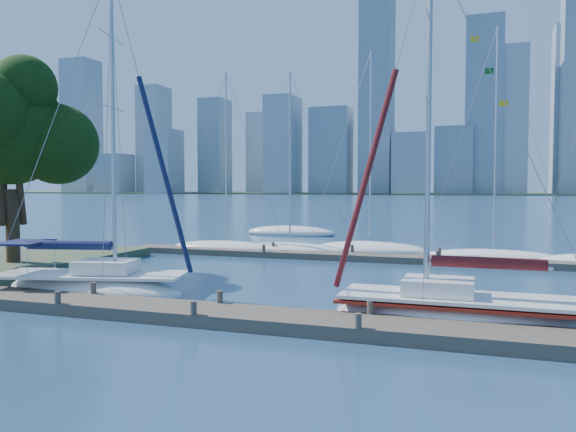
% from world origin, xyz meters
% --- Properties ---
extents(ground, '(700.00, 700.00, 0.00)m').
position_xyz_m(ground, '(0.00, 0.00, 0.00)').
color(ground, navy).
rests_on(ground, ground).
extents(near_dock, '(26.00, 2.00, 0.40)m').
position_xyz_m(near_dock, '(0.00, 0.00, 0.20)').
color(near_dock, '#443B32').
rests_on(near_dock, ground).
extents(far_dock, '(30.00, 1.80, 0.36)m').
position_xyz_m(far_dock, '(2.00, 16.00, 0.18)').
color(far_dock, '#443B32').
rests_on(far_dock, ground).
extents(far_shore, '(800.00, 100.00, 1.50)m').
position_xyz_m(far_shore, '(0.00, 320.00, 0.00)').
color(far_shore, '#38472D').
rests_on(far_shore, ground).
extents(tree, '(7.64, 6.98, 10.46)m').
position_xyz_m(tree, '(-13.71, 6.04, 7.12)').
color(tree, '#312216').
rests_on(tree, ground).
extents(sailboat_navy, '(8.07, 4.27, 12.89)m').
position_xyz_m(sailboat_navy, '(-5.98, 2.13, 1.07)').
color(sailboat_navy, silver).
rests_on(sailboat_navy, ground).
extents(sailboat_maroon, '(7.58, 2.49, 12.16)m').
position_xyz_m(sailboat_maroon, '(7.42, 2.04, 1.00)').
color(sailboat_maroon, silver).
rests_on(sailboat_maroon, ground).
extents(bg_boat_0, '(8.03, 2.66, 11.87)m').
position_xyz_m(bg_boat_0, '(-7.35, 17.20, 0.24)').
color(bg_boat_0, silver).
rests_on(bg_boat_0, ground).
extents(bg_boat_1, '(7.86, 2.48, 11.69)m').
position_xyz_m(bg_boat_1, '(-3.14, 17.54, 0.24)').
color(bg_boat_1, silver).
rests_on(bg_boat_1, ground).
extents(bg_boat_2, '(7.90, 5.02, 12.96)m').
position_xyz_m(bg_boat_2, '(1.66, 18.95, 0.28)').
color(bg_boat_2, silver).
rests_on(bg_boat_2, ground).
extents(bg_boat_3, '(8.11, 3.61, 13.47)m').
position_xyz_m(bg_boat_3, '(8.90, 17.90, 0.25)').
color(bg_boat_3, silver).
rests_on(bg_boat_3, ground).
extents(bg_boat_6, '(8.19, 3.32, 12.73)m').
position_xyz_m(bg_boat_6, '(-7.44, 30.54, 0.28)').
color(bg_boat_6, silver).
rests_on(bg_boat_6, ground).
extents(skyline, '(503.05, 51.31, 107.59)m').
position_xyz_m(skyline, '(21.68, 290.48, 35.58)').
color(skyline, '#7F8FA4').
rests_on(skyline, ground).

